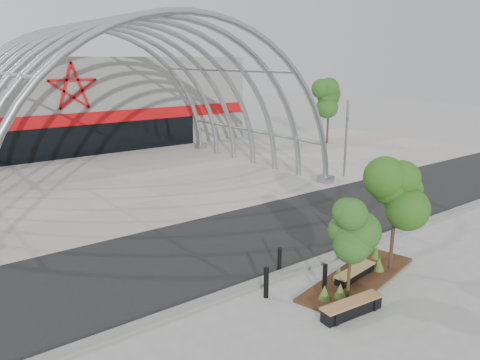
% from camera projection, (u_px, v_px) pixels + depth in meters
% --- Properties ---
extents(ground, '(140.00, 140.00, 0.00)m').
position_uv_depth(ground, '(302.00, 265.00, 18.31)').
color(ground, gray).
rests_on(ground, ground).
extents(road, '(140.00, 7.00, 0.02)m').
position_uv_depth(road, '(247.00, 238.00, 21.01)').
color(road, black).
rests_on(road, ground).
extents(forecourt, '(60.00, 17.00, 0.04)m').
position_uv_depth(forecourt, '(133.00, 183.00, 30.26)').
color(forecourt, '#A7A096').
rests_on(forecourt, ground).
extents(kerb, '(60.00, 0.50, 0.12)m').
position_uv_depth(kerb, '(306.00, 265.00, 18.10)').
color(kerb, slate).
rests_on(kerb, ground).
extents(arena_building, '(34.00, 15.24, 8.00)m').
position_uv_depth(arena_building, '(47.00, 102.00, 43.12)').
color(arena_building, slate).
rests_on(arena_building, ground).
extents(vault_canopy, '(20.80, 15.80, 20.36)m').
position_uv_depth(vault_canopy, '(133.00, 183.00, 30.27)').
color(vault_canopy, '#8F9499').
rests_on(vault_canopy, ground).
extents(planting_bed, '(6.03, 2.99, 0.61)m').
position_uv_depth(planting_bed, '(357.00, 276.00, 16.98)').
color(planting_bed, black).
rests_on(planting_bed, ground).
extents(signal_pole, '(0.18, 0.74, 5.20)m').
position_uv_depth(signal_pole, '(346.00, 138.00, 31.24)').
color(signal_pole, slate).
rests_on(signal_pole, ground).
extents(street_tree_0, '(1.54, 1.54, 3.51)m').
position_uv_depth(street_tree_0, '(352.00, 228.00, 15.05)').
color(street_tree_0, '#332515').
rests_on(street_tree_0, ground).
extents(street_tree_1, '(1.72, 1.72, 4.07)m').
position_uv_depth(street_tree_1, '(396.00, 198.00, 16.97)').
color(street_tree_1, black).
rests_on(street_tree_1, ground).
extents(bench_0, '(2.32, 0.71, 0.48)m').
position_uv_depth(bench_0, '(352.00, 308.00, 14.65)').
color(bench_0, black).
rests_on(bench_0, ground).
extents(bench_1, '(2.15, 0.76, 0.44)m').
position_uv_depth(bench_1, '(355.00, 275.00, 16.96)').
color(bench_1, black).
rests_on(bench_1, ground).
extents(bollard_0, '(0.17, 0.17, 1.08)m').
position_uv_depth(bollard_0, '(266.00, 283.00, 15.67)').
color(bollard_0, black).
rests_on(bollard_0, ground).
extents(bollard_1, '(0.15, 0.15, 0.94)m').
position_uv_depth(bollard_1, '(279.00, 259.00, 17.65)').
color(bollard_1, black).
rests_on(bollard_1, ground).
extents(bollard_2, '(0.16, 0.16, 1.01)m').
position_uv_depth(bollard_2, '(325.00, 278.00, 16.07)').
color(bollard_2, black).
rests_on(bollard_2, ground).
extents(bollard_3, '(0.16, 0.16, 1.03)m').
position_uv_depth(bollard_3, '(342.00, 231.00, 20.48)').
color(bollard_3, black).
rests_on(bollard_3, ground).
extents(bollard_4, '(0.18, 0.18, 1.15)m').
position_uv_depth(bollard_4, '(369.00, 231.00, 20.28)').
color(bollard_4, black).
rests_on(bollard_4, ground).
extents(bg_tree_1, '(2.70, 2.70, 5.91)m').
position_uv_depth(bg_tree_1, '(329.00, 99.00, 43.41)').
color(bg_tree_1, '#2F1F15').
rests_on(bg_tree_1, ground).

